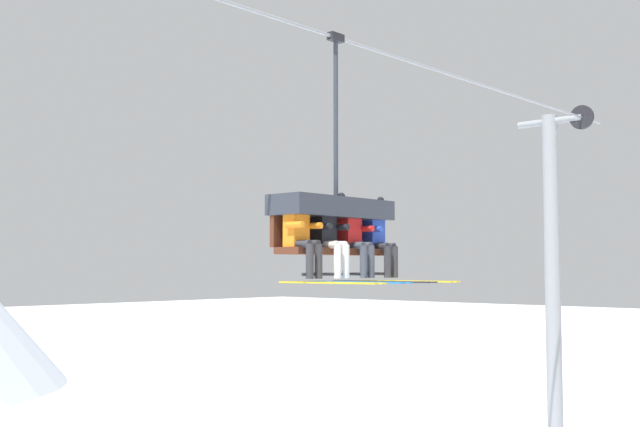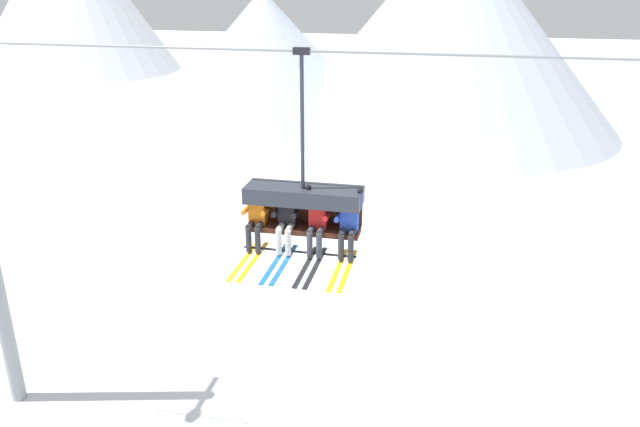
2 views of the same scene
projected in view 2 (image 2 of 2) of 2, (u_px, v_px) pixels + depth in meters
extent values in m
cone|color=silver|center=(264.00, 58.00, 43.20)|extent=(16.81, 16.81, 9.11)
cone|color=silver|center=(451.00, 26.00, 41.12)|extent=(22.90, 22.90, 13.56)
cylinder|color=gray|center=(329.00, 52.00, 10.35)|extent=(18.37, 0.05, 0.05)
cube|color=#512819|center=(303.00, 229.00, 11.61)|extent=(2.12, 0.48, 0.10)
cube|color=#512819|center=(307.00, 210.00, 11.77)|extent=(2.12, 0.08, 0.45)
cube|color=#2D333D|center=(304.00, 195.00, 11.43)|extent=(2.16, 0.68, 0.30)
cylinder|color=black|center=(299.00, 252.00, 11.44)|extent=(2.12, 0.04, 0.04)
cylinder|color=#2D333D|center=(302.00, 124.00, 10.89)|extent=(0.07, 0.07, 2.38)
cube|color=black|center=(301.00, 51.00, 10.44)|extent=(0.28, 0.12, 0.12)
cube|color=orange|center=(258.00, 210.00, 11.66)|extent=(0.32, 0.22, 0.52)
sphere|color=maroon|center=(257.00, 192.00, 11.53)|extent=(0.22, 0.22, 0.22)
ellipsoid|color=black|center=(255.00, 194.00, 11.43)|extent=(0.17, 0.04, 0.08)
cylinder|color=#2D2D33|center=(251.00, 224.00, 11.60)|extent=(0.11, 0.34, 0.11)
cylinder|color=#2D2D33|center=(260.00, 225.00, 11.56)|extent=(0.11, 0.34, 0.11)
cylinder|color=#2D2D33|center=(249.00, 239.00, 11.53)|extent=(0.11, 0.11, 0.48)
cylinder|color=#2D2D33|center=(258.00, 240.00, 11.49)|extent=(0.11, 0.11, 0.48)
cube|color=gold|center=(244.00, 260.00, 11.36)|extent=(0.09, 1.70, 0.02)
cube|color=gold|center=(253.00, 261.00, 11.33)|extent=(0.09, 1.70, 0.02)
cylinder|color=orange|center=(246.00, 210.00, 11.54)|extent=(0.09, 0.30, 0.09)
cylinder|color=orange|center=(265.00, 212.00, 11.47)|extent=(0.09, 0.30, 0.09)
cube|color=black|center=(288.00, 212.00, 11.54)|extent=(0.32, 0.22, 0.52)
sphere|color=maroon|center=(287.00, 194.00, 11.41)|extent=(0.22, 0.22, 0.22)
ellipsoid|color=black|center=(286.00, 196.00, 11.32)|extent=(0.17, 0.04, 0.08)
cylinder|color=silver|center=(281.00, 227.00, 11.48)|extent=(0.11, 0.34, 0.11)
cylinder|color=silver|center=(290.00, 227.00, 11.45)|extent=(0.11, 0.34, 0.11)
cylinder|color=silver|center=(279.00, 242.00, 11.42)|extent=(0.11, 0.11, 0.48)
cylinder|color=silver|center=(288.00, 243.00, 11.38)|extent=(0.11, 0.11, 0.48)
cube|color=#1E6BB2|center=(275.00, 263.00, 11.25)|extent=(0.09, 1.70, 0.02)
cube|color=#1E6BB2|center=(284.00, 264.00, 11.21)|extent=(0.09, 1.70, 0.02)
cylinder|color=black|center=(276.00, 213.00, 11.43)|extent=(0.09, 0.30, 0.09)
cylinder|color=black|center=(295.00, 214.00, 11.35)|extent=(0.09, 0.30, 0.09)
cube|color=red|center=(318.00, 215.00, 11.43)|extent=(0.32, 0.22, 0.52)
sphere|color=silver|center=(318.00, 196.00, 11.30)|extent=(0.22, 0.22, 0.22)
ellipsoid|color=black|center=(317.00, 198.00, 11.21)|extent=(0.17, 0.04, 0.08)
cylinder|color=#3D424C|center=(312.00, 229.00, 11.37)|extent=(0.11, 0.34, 0.11)
cylinder|color=#3D424C|center=(321.00, 230.00, 11.33)|extent=(0.11, 0.34, 0.11)
cylinder|color=#3D424C|center=(310.00, 245.00, 11.30)|extent=(0.11, 0.11, 0.48)
cylinder|color=#3D424C|center=(319.00, 246.00, 11.27)|extent=(0.11, 0.11, 0.48)
cube|color=#232328|center=(306.00, 266.00, 11.14)|extent=(0.09, 1.70, 0.02)
cube|color=#232328|center=(316.00, 267.00, 11.10)|extent=(0.09, 1.70, 0.02)
cylinder|color=red|center=(308.00, 196.00, 11.34)|extent=(0.09, 0.09, 0.30)
sphere|color=black|center=(308.00, 187.00, 11.28)|extent=(0.11, 0.11, 0.11)
cylinder|color=red|center=(327.00, 217.00, 11.24)|extent=(0.09, 0.30, 0.09)
cube|color=#2847B7|center=(349.00, 217.00, 11.31)|extent=(0.32, 0.22, 0.52)
sphere|color=black|center=(350.00, 199.00, 11.18)|extent=(0.22, 0.22, 0.22)
ellipsoid|color=black|center=(349.00, 201.00, 11.09)|extent=(0.17, 0.04, 0.08)
cylinder|color=#2D2D33|center=(343.00, 232.00, 11.26)|extent=(0.11, 0.34, 0.11)
cylinder|color=#2D2D33|center=(352.00, 232.00, 11.22)|extent=(0.11, 0.34, 0.11)
cylinder|color=#2D2D33|center=(341.00, 248.00, 11.19)|extent=(0.11, 0.11, 0.48)
cylinder|color=#2D2D33|center=(351.00, 248.00, 11.15)|extent=(0.11, 0.11, 0.48)
cube|color=gold|center=(338.00, 269.00, 11.02)|extent=(0.09, 1.70, 0.02)
cube|color=gold|center=(348.00, 270.00, 10.99)|extent=(0.09, 1.70, 0.02)
cylinder|color=#2847B7|center=(338.00, 217.00, 11.20)|extent=(0.09, 0.30, 0.09)
cylinder|color=#2847B7|center=(360.00, 200.00, 11.15)|extent=(0.09, 0.09, 0.30)
sphere|color=black|center=(360.00, 191.00, 11.09)|extent=(0.11, 0.11, 0.11)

